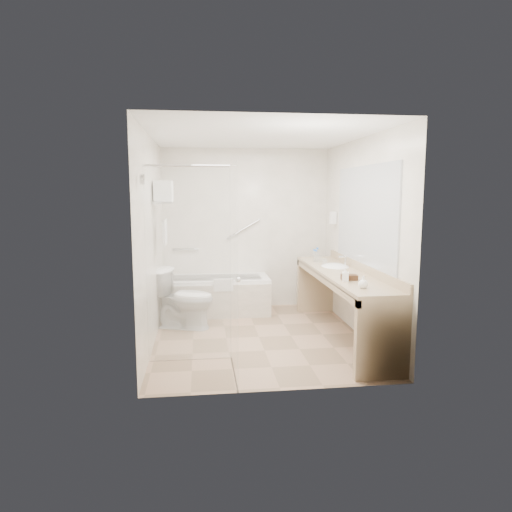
{
  "coord_description": "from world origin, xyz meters",
  "views": [
    {
      "loc": [
        -0.72,
        -5.56,
        1.83
      ],
      "look_at": [
        0.0,
        0.3,
        1.0
      ],
      "focal_mm": 32.0,
      "sensor_mm": 36.0,
      "label": 1
    }
  ],
  "objects": [
    {
      "name": "soap_bottle_b",
      "position": [
        0.93,
        -1.15,
        0.9
      ],
      "size": [
        0.14,
        0.16,
        0.1
      ],
      "primitive_type": "imported",
      "rotation": [
        0.0,
        0.0,
        -0.36
      ],
      "color": "white",
      "rests_on": "vanity_counter"
    },
    {
      "name": "wall_right",
      "position": [
        1.3,
        0.0,
        1.25
      ],
      "size": [
        0.1,
        3.2,
        2.5
      ],
      "primitive_type": "cube",
      "color": "white",
      "rests_on": "ground"
    },
    {
      "name": "floor",
      "position": [
        0.0,
        0.0,
        0.0
      ],
      "size": [
        3.2,
        3.2,
        0.0
      ],
      "primitive_type": "plane",
      "color": "tan",
      "rests_on": "ground"
    },
    {
      "name": "drinking_glass_far",
      "position": [
        0.95,
        0.38,
        0.89
      ],
      "size": [
        0.09,
        0.09,
        0.09
      ],
      "primitive_type": "cylinder",
      "rotation": [
        0.0,
        0.0,
        0.3
      ],
      "color": "silver",
      "rests_on": "vanity_counter"
    },
    {
      "name": "vanity_counter",
      "position": [
        1.02,
        -0.15,
        0.64
      ],
      "size": [
        0.55,
        2.7,
        0.95
      ],
      "color": "tan",
      "rests_on": "floor"
    },
    {
      "name": "drinking_glass_near",
      "position": [
        0.95,
        0.62,
        0.89
      ],
      "size": [
        0.08,
        0.08,
        0.09
      ],
      "primitive_type": "cylinder",
      "rotation": [
        0.0,
        0.0,
        0.22
      ],
      "color": "silver",
      "rests_on": "vanity_counter"
    },
    {
      "name": "water_bottle_right",
      "position": [
        0.88,
        0.69,
        0.93
      ],
      "size": [
        0.05,
        0.05,
        0.18
      ],
      "rotation": [
        0.0,
        0.0,
        -0.16
      ],
      "color": "silver",
      "rests_on": "vanity_counter"
    },
    {
      "name": "water_bottle_left",
      "position": [
        0.93,
        0.73,
        0.94
      ],
      "size": [
        0.06,
        0.06,
        0.2
      ],
      "rotation": [
        0.0,
        0.0,
        0.2
      ],
      "color": "silver",
      "rests_on": "vanity_counter"
    },
    {
      "name": "grab_bar_long",
      "position": [
        -0.05,
        1.56,
        1.25
      ],
      "size": [
        0.53,
        0.03,
        0.33
      ],
      "primitive_type": "cylinder",
      "rotation": [
        0.0,
        1.05,
        0.0
      ],
      "color": "silver",
      "rests_on": "wall_back"
    },
    {
      "name": "toilet",
      "position": [
        -0.95,
        0.54,
        0.4
      ],
      "size": [
        0.91,
        0.69,
        0.8
      ],
      "primitive_type": "imported",
      "rotation": [
        0.0,
        0.0,
        1.25
      ],
      "color": "white",
      "rests_on": "floor"
    },
    {
      "name": "faucet",
      "position": [
        1.2,
        0.25,
        0.93
      ],
      "size": [
        0.03,
        0.03,
        0.14
      ],
      "primitive_type": "cylinder",
      "color": "silver",
      "rests_on": "vanity_counter"
    },
    {
      "name": "amenity_basket",
      "position": [
        0.94,
        -0.69,
        0.88
      ],
      "size": [
        0.19,
        0.14,
        0.06
      ],
      "primitive_type": "cube",
      "rotation": [
        0.0,
        0.0,
        -0.11
      ],
      "color": "#462D19",
      "rests_on": "vanity_counter"
    },
    {
      "name": "grab_bar_short",
      "position": [
        -0.95,
        1.56,
        0.95
      ],
      "size": [
        0.4,
        0.03,
        0.03
      ],
      "primitive_type": "cylinder",
      "rotation": [
        0.0,
        1.57,
        0.0
      ],
      "color": "silver",
      "rests_on": "wall_back"
    },
    {
      "name": "mirror",
      "position": [
        1.29,
        -0.15,
        1.55
      ],
      "size": [
        0.02,
        2.0,
        1.2
      ],
      "primitive_type": "cube",
      "color": "#B4BBC1",
      "rests_on": "wall_right"
    },
    {
      "name": "wall_back",
      "position": [
        0.0,
        1.6,
        1.25
      ],
      "size": [
        2.6,
        0.1,
        2.5
      ],
      "primitive_type": "cube",
      "color": "white",
      "rests_on": "ground"
    },
    {
      "name": "shower_enclosure",
      "position": [
        -0.63,
        -0.93,
        1.07
      ],
      "size": [
        0.96,
        0.91,
        2.11
      ],
      "color": "silver",
      "rests_on": "floor"
    },
    {
      "name": "wall_front",
      "position": [
        0.0,
        -1.6,
        1.25
      ],
      "size": [
        2.6,
        0.1,
        2.5
      ],
      "primitive_type": "cube",
      "color": "white",
      "rests_on": "ground"
    },
    {
      "name": "sink",
      "position": [
        1.05,
        0.25,
        0.82
      ],
      "size": [
        0.4,
        0.52,
        0.14
      ],
      "primitive_type": "ellipsoid",
      "color": "white",
      "rests_on": "vanity_counter"
    },
    {
      "name": "towel_shelf",
      "position": [
        -1.17,
        0.35,
        1.75
      ],
      "size": [
        0.24,
        0.55,
        0.81
      ],
      "color": "silver",
      "rests_on": "wall_left"
    },
    {
      "name": "bathtub",
      "position": [
        -0.5,
        1.24,
        0.28
      ],
      "size": [
        1.6,
        0.73,
        0.59
      ],
      "color": "white",
      "rests_on": "floor"
    },
    {
      "name": "hairdryer_unit",
      "position": [
        1.25,
        1.05,
        1.45
      ],
      "size": [
        0.08,
        0.1,
        0.18
      ],
      "primitive_type": "cube",
      "color": "white",
      "rests_on": "wall_right"
    },
    {
      "name": "ceiling",
      "position": [
        0.0,
        0.0,
        2.5
      ],
      "size": [
        2.6,
        3.2,
        0.1
      ],
      "primitive_type": "cube",
      "color": "white",
      "rests_on": "wall_back"
    },
    {
      "name": "water_bottle_mid",
      "position": [
        0.89,
        0.61,
        0.93
      ],
      "size": [
        0.06,
        0.06,
        0.18
      ],
      "rotation": [
        0.0,
        0.0,
        0.12
      ],
      "color": "silver",
      "rests_on": "vanity_counter"
    },
    {
      "name": "wall_left",
      "position": [
        -1.3,
        0.0,
        1.25
      ],
      "size": [
        0.1,
        3.2,
        2.5
      ],
      "primitive_type": "cube",
      "color": "white",
      "rests_on": "ground"
    },
    {
      "name": "soap_bottle_a",
      "position": [
        0.87,
        -0.76,
        0.89
      ],
      "size": [
        0.11,
        0.17,
        0.07
      ],
      "primitive_type": "imported",
      "rotation": [
        0.0,
        0.0,
        -0.29
      ],
      "color": "white",
      "rests_on": "vanity_counter"
    }
  ]
}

